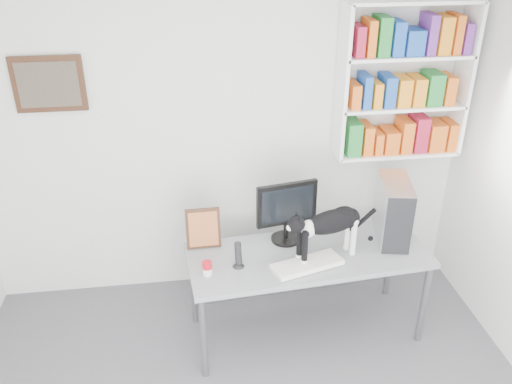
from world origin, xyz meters
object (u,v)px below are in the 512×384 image
at_px(keyboard, 307,264).
at_px(cat, 329,234).
at_px(pc_tower, 393,210).
at_px(bookshelf, 404,81).
at_px(soup_can, 207,268).
at_px(monitor, 286,212).
at_px(leaning_print, 203,228).
at_px(desk, 306,293).
at_px(speaker, 238,254).

distance_m(keyboard, cat, 0.27).
bearing_deg(pc_tower, bookshelf, 82.56).
height_order(bookshelf, cat, bookshelf).
height_order(bookshelf, soup_can, bookshelf).
xyz_separation_m(pc_tower, soup_can, (-1.45, -0.29, -0.19)).
bearing_deg(cat, monitor, 117.04).
bearing_deg(keyboard, bookshelf, 25.77).
distance_m(leaning_print, soup_can, 0.39).
bearing_deg(bookshelf, desk, -142.64).
xyz_separation_m(pc_tower, speaker, (-1.23, -0.23, -0.14)).
distance_m(keyboard, leaning_print, 0.83).
relative_size(desk, keyboard, 3.49).
relative_size(bookshelf, soup_can, 12.12).
xyz_separation_m(bookshelf, leaning_print, (-1.64, -0.45, -0.94)).
xyz_separation_m(keyboard, pc_tower, (0.73, 0.30, 0.22)).
bearing_deg(speaker, cat, -11.14).
xyz_separation_m(soup_can, cat, (0.90, 0.09, 0.15)).
distance_m(bookshelf, monitor, 1.39).
relative_size(bookshelf, cat, 1.86).
height_order(pc_tower, leaning_print, pc_tower).
bearing_deg(pc_tower, cat, -148.41).
height_order(keyboard, leaning_print, leaning_print).
xyz_separation_m(keyboard, soup_can, (-0.72, 0.01, 0.03)).
bearing_deg(monitor, keyboard, -87.05).
distance_m(pc_tower, cat, 0.60).
bearing_deg(bookshelf, cat, -135.10).
height_order(monitor, cat, monitor).
height_order(monitor, speaker, monitor).
xyz_separation_m(monitor, keyboard, (0.09, -0.37, -0.23)).
xyz_separation_m(keyboard, cat, (0.18, 0.09, 0.19)).
distance_m(desk, keyboard, 0.43).
xyz_separation_m(monitor, soup_can, (-0.63, -0.36, -0.20)).
height_order(monitor, keyboard, monitor).
distance_m(keyboard, pc_tower, 0.82).
bearing_deg(soup_can, keyboard, -0.54).
distance_m(keyboard, soup_can, 0.72).
bearing_deg(soup_can, desk, 11.66).
xyz_separation_m(desk, leaning_print, (-0.77, 0.21, 0.54)).
bearing_deg(desk, pc_tower, 6.40).
relative_size(leaning_print, cat, 0.49).
bearing_deg(cat, speaker, 165.40).
relative_size(monitor, cat, 0.76).
xyz_separation_m(bookshelf, speaker, (-1.40, -0.75, -1.00)).
relative_size(bookshelf, desk, 0.69).
distance_m(bookshelf, leaning_print, 1.94).
height_order(desk, leaning_print, leaning_print).
relative_size(pc_tower, soup_can, 4.72).
height_order(desk, speaker, speaker).
distance_m(desk, pc_tower, 0.93).
bearing_deg(cat, bookshelf, 28.41).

